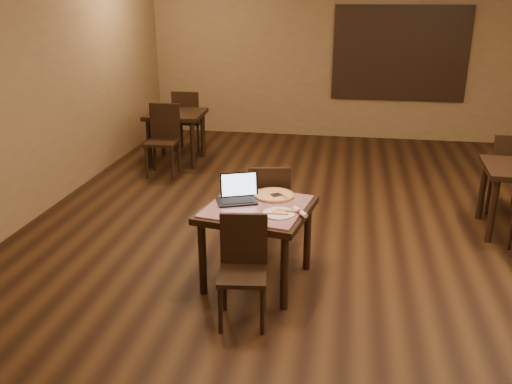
% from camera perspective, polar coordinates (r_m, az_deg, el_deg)
% --- Properties ---
extents(ground, '(10.00, 10.00, 0.00)m').
position_cam_1_polar(ground, '(5.73, 12.23, -6.80)').
color(ground, black).
rests_on(ground, ground).
extents(wall_back, '(8.00, 0.02, 3.00)m').
position_cam_1_polar(wall_back, '(10.18, 12.00, 13.86)').
color(wall_back, olive).
rests_on(wall_back, ground).
extents(mural, '(2.34, 0.05, 1.64)m').
position_cam_1_polar(mural, '(10.16, 14.92, 13.90)').
color(mural, '#235883').
rests_on(mural, wall_back).
extents(tiled_table, '(1.07, 1.07, 0.76)m').
position_cam_1_polar(tiled_table, '(4.91, 0.13, -2.53)').
color(tiled_table, black).
rests_on(tiled_table, ground).
extents(chair_main_near, '(0.43, 0.43, 0.90)m').
position_cam_1_polar(chair_main_near, '(4.43, -1.36, -7.45)').
color(chair_main_near, black).
rests_on(chair_main_near, ground).
extents(chair_main_far, '(0.48, 0.48, 0.96)m').
position_cam_1_polar(chair_main_far, '(5.52, 1.36, -1.23)').
color(chair_main_far, black).
rests_on(chair_main_far, ground).
extents(laptop, '(0.42, 0.39, 0.24)m').
position_cam_1_polar(laptop, '(4.98, -1.93, -0.15)').
color(laptop, black).
rests_on(laptop, tiled_table).
extents(plate, '(0.28, 0.28, 0.02)m').
position_cam_1_polar(plate, '(4.68, 2.42, -2.29)').
color(plate, white).
rests_on(plate, tiled_table).
extents(pizza_slice, '(0.21, 0.21, 0.02)m').
position_cam_1_polar(pizza_slice, '(4.67, 2.42, -2.13)').
color(pizza_slice, '#F7E6A5').
rests_on(pizza_slice, plate).
extents(pizza_pan, '(0.37, 0.37, 0.01)m').
position_cam_1_polar(pizza_pan, '(5.08, 1.92, -0.47)').
color(pizza_pan, silver).
rests_on(pizza_pan, tiled_table).
extents(pizza_whole, '(0.37, 0.37, 0.03)m').
position_cam_1_polar(pizza_whole, '(5.07, 1.92, -0.31)').
color(pizza_whole, '#F7E6A5').
rests_on(pizza_whole, pizza_pan).
extents(spatula, '(0.21, 0.25, 0.01)m').
position_cam_1_polar(spatula, '(5.05, 2.12, -0.32)').
color(spatula, silver).
rests_on(spatula, pizza_whole).
extents(napkin_roll, '(0.14, 0.18, 0.04)m').
position_cam_1_polar(napkin_roll, '(4.69, 4.67, -2.11)').
color(napkin_roll, white).
rests_on(napkin_roll, tiled_table).
extents(other_table_a_chair_far, '(0.46, 0.46, 1.01)m').
position_cam_1_polar(other_table_a_chair_far, '(7.19, 24.97, 2.21)').
color(other_table_a_chair_far, black).
rests_on(other_table_a_chair_far, ground).
extents(other_table_b, '(0.89, 0.89, 0.80)m').
position_cam_1_polar(other_table_b, '(8.66, -8.41, 7.42)').
color(other_table_b, black).
rests_on(other_table_b, ground).
extents(other_table_b_chair_near, '(0.47, 0.47, 1.04)m').
position_cam_1_polar(other_table_b_chair_near, '(8.13, -9.71, 5.90)').
color(other_table_b_chair_near, black).
rests_on(other_table_b_chair_near, ground).
extents(other_table_b_chair_far, '(0.47, 0.47, 1.04)m').
position_cam_1_polar(other_table_b_chair_far, '(9.24, -7.22, 7.77)').
color(other_table_b_chair_far, black).
rests_on(other_table_b_chair_far, ground).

